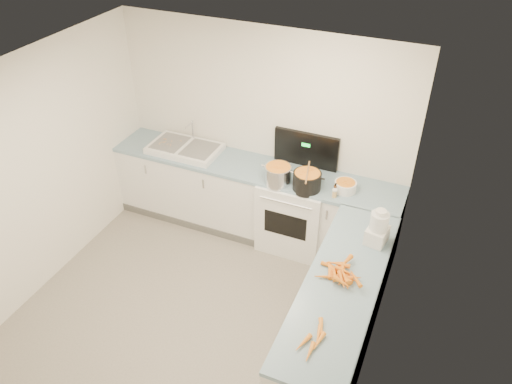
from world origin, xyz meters
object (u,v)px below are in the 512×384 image
at_px(spice_jar, 334,194).
at_px(food_processor, 378,229).
at_px(steel_pot, 278,175).
at_px(extract_bottle, 335,189).
at_px(stove, 295,210).
at_px(mixing_bowl, 345,186).
at_px(black_pot, 307,182).
at_px(sink, 185,148).

xyz_separation_m(spice_jar, food_processor, (0.56, -0.54, 0.12)).
relative_size(steel_pot, extract_bottle, 3.06).
distance_m(stove, mixing_bowl, 0.77).
relative_size(stove, spice_jar, 16.50).
xyz_separation_m(steel_pot, food_processor, (1.22, -0.57, 0.07)).
xyz_separation_m(stove, food_processor, (1.05, -0.74, 0.62)).
xyz_separation_m(black_pot, mixing_bowl, (0.39, 0.12, -0.03)).
distance_m(sink, extract_bottle, 1.93).
height_order(extract_bottle, food_processor, food_processor).
distance_m(sink, food_processor, 2.62).
distance_m(black_pot, extract_bottle, 0.31).
distance_m(stove, spice_jar, 0.73).
bearing_deg(steel_pot, black_pot, 1.02).
height_order(sink, spice_jar, sink).
relative_size(extract_bottle, spice_jar, 1.19).
relative_size(sink, steel_pot, 2.86).
xyz_separation_m(stove, sink, (-1.45, 0.02, 0.50)).
relative_size(sink, black_pot, 2.80).
bearing_deg(food_processor, mixing_bowl, 124.74).
height_order(mixing_bowl, food_processor, food_processor).
relative_size(steel_pot, spice_jar, 3.65).
height_order(stove, extract_bottle, stove).
distance_m(black_pot, mixing_bowl, 0.42).
bearing_deg(stove, extract_bottle, -14.31).
bearing_deg(sink, mixing_bowl, -1.56).
bearing_deg(stove, steel_pot, -134.44).
distance_m(stove, sink, 1.54).
height_order(black_pot, extract_bottle, black_pot).
xyz_separation_m(stove, extract_bottle, (0.48, -0.12, 0.51)).
bearing_deg(extract_bottle, black_pot, -172.35).
bearing_deg(steel_pot, spice_jar, -2.68).
xyz_separation_m(black_pot, food_processor, (0.88, -0.58, 0.07)).
bearing_deg(black_pot, steel_pot, -178.98).
xyz_separation_m(steel_pot, extract_bottle, (0.64, 0.05, -0.04)).
height_order(stove, sink, stove).
distance_m(steel_pot, spice_jar, 0.66).
height_order(sink, mixing_bowl, sink).
bearing_deg(stove, food_processor, -35.28).
height_order(stove, food_processor, stove).
height_order(mixing_bowl, extract_bottle, mixing_bowl).
relative_size(mixing_bowl, food_processor, 0.64).
bearing_deg(black_pot, mixing_bowl, 17.39).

